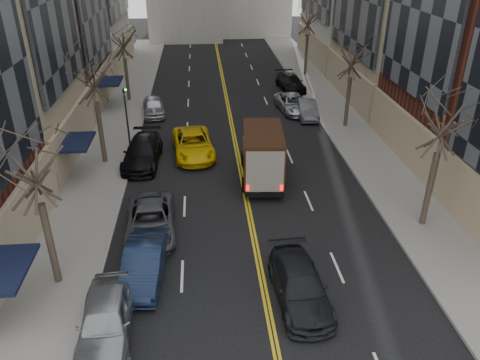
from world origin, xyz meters
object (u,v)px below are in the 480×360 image
object	(u,v)px
ups_truck	(262,154)
taxi	(193,144)
pedestrian	(262,153)
observer_sedan	(300,286)

from	to	relation	value
ups_truck	taxi	bearing A→B (deg)	141.50
ups_truck	taxi	world-z (taller)	ups_truck
taxi	pedestrian	xyz separation A→B (m)	(4.42, -2.11, 0.15)
ups_truck	pedestrian	world-z (taller)	ups_truck
observer_sedan	pedestrian	bearing A→B (deg)	86.47
observer_sedan	pedestrian	world-z (taller)	pedestrian
ups_truck	pedestrian	distance (m)	1.99
taxi	ups_truck	bearing A→B (deg)	-49.26
ups_truck	pedestrian	size ratio (longest dim) A/B	3.35
taxi	pedestrian	world-z (taller)	pedestrian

